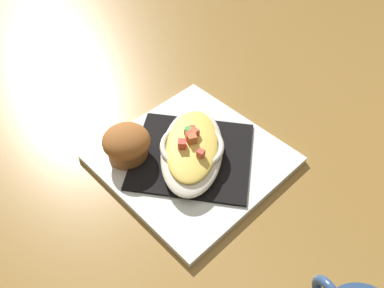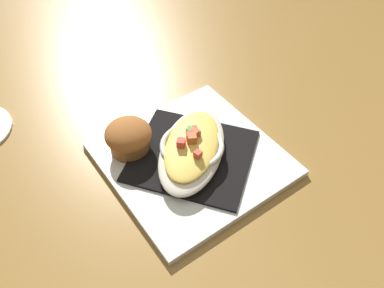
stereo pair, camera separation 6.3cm
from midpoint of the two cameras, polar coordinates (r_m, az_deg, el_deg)
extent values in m
plane|color=olive|center=(0.66, -2.73, -2.59)|extent=(2.60, 2.60, 0.00)
cube|color=white|center=(0.66, -2.74, -2.26)|extent=(0.30, 0.30, 0.01)
cube|color=black|center=(0.65, -2.77, -1.80)|extent=(0.26, 0.26, 0.00)
ellipsoid|color=silver|center=(0.64, -2.82, -0.92)|extent=(0.20, 0.21, 0.03)
torus|color=silver|center=(0.63, -2.85, -0.38)|extent=(0.15, 0.15, 0.01)
ellipsoid|color=#EECB56|center=(0.63, -2.85, -0.27)|extent=(0.17, 0.17, 0.02)
cube|color=#D0472D|center=(0.62, -2.83, 0.54)|extent=(0.01, 0.01, 0.01)
cube|color=#BB6034|center=(0.63, -2.68, 1.02)|extent=(0.02, 0.02, 0.01)
cube|color=#D64336|center=(0.62, -4.61, 0.10)|extent=(0.02, 0.02, 0.01)
cube|color=#CA3D3B|center=(0.63, -2.37, 1.50)|extent=(0.01, 0.01, 0.01)
cube|color=#CF4938|center=(0.60, -1.72, -1.50)|extent=(0.01, 0.01, 0.01)
cube|color=red|center=(0.63, -3.01, 1.11)|extent=(0.02, 0.02, 0.01)
cube|color=red|center=(0.63, -3.02, 0.59)|extent=(0.01, 0.01, 0.01)
cube|color=#D3452D|center=(0.64, -2.76, 2.00)|extent=(0.01, 0.01, 0.01)
cube|color=#B85B31|center=(0.63, -2.73, 1.36)|extent=(0.02, 0.02, 0.01)
cube|color=green|center=(0.63, -2.77, 0.89)|extent=(0.01, 0.01, 0.01)
cube|color=green|center=(0.64, -3.39, 1.78)|extent=(0.01, 0.01, 0.01)
cylinder|color=#965E30|center=(0.66, -11.97, -1.04)|extent=(0.07, 0.07, 0.03)
ellipsoid|color=#9A5A29|center=(0.64, -12.27, 0.28)|extent=(0.08, 0.08, 0.04)
ellipsoid|color=#4C0F23|center=(0.64, -12.40, 0.85)|extent=(0.03, 0.03, 0.01)
camera|label=1|loc=(0.03, -92.87, -3.08)|focal=37.02mm
camera|label=2|loc=(0.03, 87.13, 3.08)|focal=37.02mm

